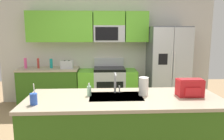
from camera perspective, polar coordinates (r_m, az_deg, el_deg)
ground_plane at (r=3.71m, az=-0.15°, el=-17.85°), size 9.00×9.00×0.00m
kitchen_wall_unit at (r=5.37m, az=-2.77°, el=7.11°), size 5.20×0.43×2.60m
back_counter at (r=5.38m, az=-15.95°, el=-4.26°), size 1.38×0.63×0.90m
range_oven at (r=5.25m, az=-1.09°, el=-4.33°), size 1.36×0.61×1.10m
refrigerator at (r=5.31m, az=14.28°, el=0.85°), size 0.90×0.76×1.85m
island_counter at (r=2.98m, az=3.04°, el=-15.34°), size 2.49×0.96×0.90m
toaster at (r=5.15m, az=-11.67°, el=1.41°), size 0.28×0.16×0.18m
pepper_mill at (r=5.33m, az=-18.65°, el=1.67°), size 0.05×0.05×0.23m
bottle_teal at (r=5.29m, az=-15.55°, el=1.68°), size 0.07×0.07×0.22m
bottle_pink at (r=5.44m, az=-21.59°, el=1.67°), size 0.06×0.06×0.24m
sink_faucet at (r=2.96m, az=0.96°, el=-2.94°), size 0.08×0.21×0.28m
drink_cup_blue at (r=2.68m, az=-19.73°, el=-7.10°), size 0.08×0.08×0.25m
soap_dispenser at (r=2.88m, az=-5.98°, el=-5.39°), size 0.06×0.06×0.17m
paper_towel_roll at (r=2.91m, az=8.23°, el=-4.23°), size 0.12×0.12×0.24m
backpack at (r=3.02m, az=19.60°, el=-4.25°), size 0.32×0.22×0.23m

